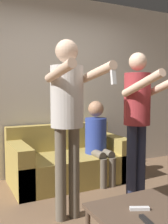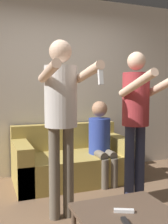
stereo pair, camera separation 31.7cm
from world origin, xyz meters
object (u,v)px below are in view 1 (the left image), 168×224
Objects in this scene: person_standing_right at (138,111)px; coffee_table at (141,215)px; couch at (68,162)px; person_seated at (98,138)px; remote_near at (146,221)px; person_standing_left at (68,108)px; remote_far at (140,208)px.

person_standing_right is 2.34× the size of coffee_table.
person_seated is (0.38, -0.19, 0.35)m from couch.
person_standing_left is at bearing 100.88° from remote_near.
coffee_table is 4.79× the size of remote_far.
remote_far reaches higher than coffee_table.
remote_far is at bearing -108.45° from person_seated.
person_standing_right is 1.21m from coffee_table.
person_seated is 1.56× the size of coffee_table.
person_seated is (-0.04, 0.84, -0.44)m from person_standing_right.
couch reaches higher than remote_far.
couch is 10.34× the size of remote_near.
person_seated is at bearing -26.92° from couch.
remote_near is (0.18, -0.96, -0.73)m from person_standing_left.
coffee_table is 4.71× the size of remote_near.
couch is 10.52× the size of remote_far.
person_standing_left reaches higher than couch.
remote_near is 1.02× the size of remote_far.
couch is 0.94× the size of person_standing_right.
person_standing_left is at bearing 108.90° from coffee_table.
person_seated reaches higher than remote_far.
coffee_table is at bearing -126.05° from person_standing_right.
remote_far is at bearing 162.16° from coffee_table.
person_standing_right is at bearing -87.04° from person_seated.
person_standing_right is 1.34m from remote_near.
person_standing_right reaches higher than couch.
person_standing_left is at bearing 179.57° from person_standing_right.
person_standing_left is 0.85m from person_standing_right.
couch is at bearing 153.08° from person_seated.
person_standing_left reaches higher than person_standing_right.
couch is at bearing 67.66° from person_standing_left.
person_standing_right is 1.50× the size of person_seated.
person_seated is at bearing 71.99° from coffee_table.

